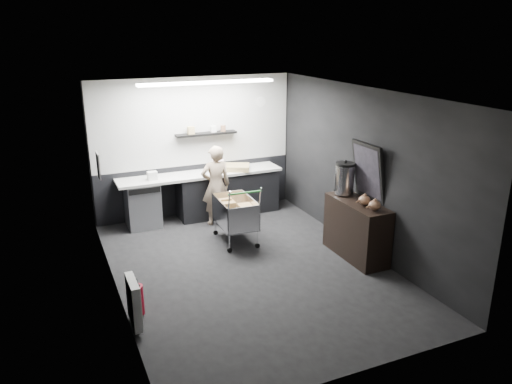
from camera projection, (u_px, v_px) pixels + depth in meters
name	position (u px, v px, depth m)	size (l,w,h in m)	color
floor	(250.00, 268.00, 7.77)	(5.50, 5.50, 0.00)	black
ceiling	(249.00, 93.00, 6.93)	(5.50, 5.50, 0.00)	beige
wall_back	(195.00, 147.00, 9.74)	(5.50, 5.50, 0.00)	black
wall_front	(357.00, 262.00, 4.96)	(5.50, 5.50, 0.00)	black
wall_left	(111.00, 204.00, 6.59)	(5.50, 5.50, 0.00)	black
wall_right	(363.00, 171.00, 8.11)	(5.50, 5.50, 0.00)	black
kitchen_wall_panel	(194.00, 122.00, 9.57)	(3.95, 0.02, 1.70)	#BBBBB6
dado_panel	(197.00, 189.00, 9.99)	(3.95, 0.02, 1.00)	black
floating_shelf	(206.00, 134.00, 9.62)	(1.20, 0.22, 0.04)	black
wall_clock	(261.00, 102.00, 10.00)	(0.20, 0.20, 0.03)	silver
poster	(98.00, 165.00, 7.67)	(0.02, 0.30, 0.40)	white
poster_red_band	(98.00, 161.00, 7.65)	(0.01, 0.22, 0.10)	red
radiator	(134.00, 302.00, 6.14)	(0.10, 0.50, 0.60)	silver
ceiling_strip	(207.00, 83.00, 8.55)	(2.40, 0.20, 0.04)	white
prep_counter	(208.00, 194.00, 9.79)	(3.20, 0.61, 0.90)	black
person	(216.00, 186.00, 9.31)	(0.56, 0.37, 1.53)	#C2B29A
shopping_cart	(235.00, 214.00, 8.60)	(0.61, 0.98, 1.06)	silver
sideboard	(356.00, 222.00, 8.03)	(0.54, 1.25, 1.87)	black
fire_extinguisher	(138.00, 299.00, 6.42)	(0.15, 0.15, 0.50)	#B60C24
cardboard_box	(236.00, 167.00, 9.81)	(0.52, 0.39, 0.10)	#A28C56
pink_tub	(218.00, 166.00, 9.70)	(0.23, 0.23, 0.23)	white
white_container	(152.00, 176.00, 9.17)	(0.17, 0.13, 0.15)	silver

